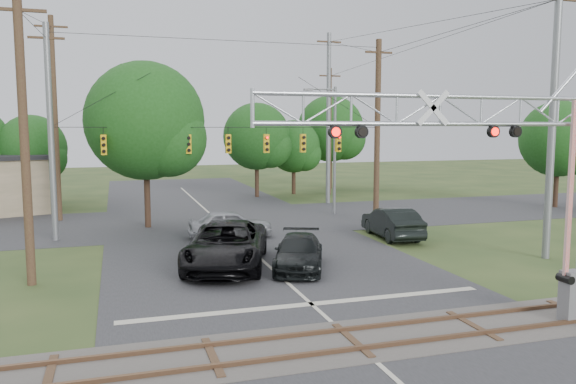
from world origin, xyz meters
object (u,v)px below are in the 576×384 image
object	(u,v)px
crossing_gantry	(501,170)
sedan_silver	(230,224)
traffic_signal_span	(243,135)
car_dark	(299,252)
streetlight	(332,144)
pickup_black	(226,245)

from	to	relation	value
crossing_gantry	sedan_silver	distance (m)	17.47
traffic_signal_span	car_dark	distance (m)	10.82
traffic_signal_span	sedan_silver	bearing A→B (deg)	-120.50
car_dark	streetlight	size ratio (longest dim) A/B	0.56
crossing_gantry	traffic_signal_span	bearing A→B (deg)	101.12
traffic_signal_span	pickup_black	size ratio (longest dim) A/B	2.74
pickup_black	sedan_silver	bearing A→B (deg)	94.70
crossing_gantry	car_dark	world-z (taller)	crossing_gantry
sedan_silver	streetlight	world-z (taller)	streetlight
pickup_black	streetlight	xyz separation A→B (m)	(9.96, 12.73, 3.99)
streetlight	crossing_gantry	bearing A→B (deg)	-99.25
crossing_gantry	pickup_black	distance (m)	12.36
car_dark	streetlight	distance (m)	16.17
traffic_signal_span	streetlight	bearing A→B (deg)	30.40
pickup_black	car_dark	size ratio (longest dim) A/B	1.43
pickup_black	streetlight	bearing A→B (deg)	69.40
sedan_silver	streetlight	bearing A→B (deg)	-52.03
car_dark	sedan_silver	bearing A→B (deg)	122.07
pickup_black	sedan_silver	distance (m)	6.53
crossing_gantry	streetlight	xyz separation A→B (m)	(3.69, 22.65, 0.13)
traffic_signal_span	streetlight	xyz separation A→B (m)	(7.30, 4.28, -0.66)
crossing_gantry	sedan_silver	bearing A→B (deg)	106.52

